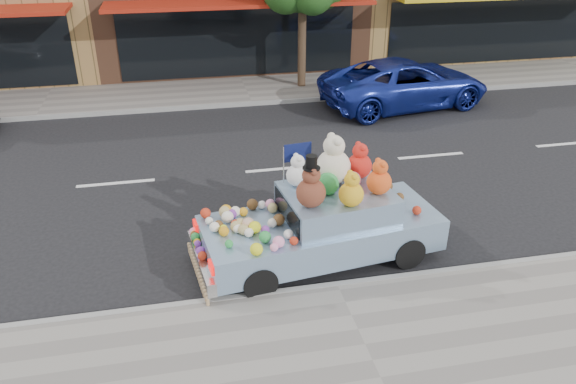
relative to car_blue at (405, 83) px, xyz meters
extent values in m
plane|color=black|center=(-4.83, -3.97, -0.76)|extent=(120.00, 120.00, 0.00)
cube|color=gray|center=(-4.83, -10.47, -0.70)|extent=(60.00, 3.00, 0.12)
cube|color=gray|center=(-4.83, 2.53, -0.70)|extent=(60.00, 3.00, 0.12)
cube|color=gray|center=(-4.83, -8.97, -0.69)|extent=(60.00, 0.12, 0.13)
cube|color=gray|center=(-4.83, 1.03, -0.69)|extent=(60.00, 0.12, 0.13)
cube|color=black|center=(-4.83, 4.01, 0.64)|extent=(8.50, 0.06, 2.40)
cube|color=#A01E0E|center=(-4.83, 3.13, 2.14)|extent=(9.00, 1.80, 0.12)
cube|color=black|center=(5.17, 4.01, 0.64)|extent=(8.50, 0.06, 2.40)
cylinder|color=#38281C|center=(-2.83, 2.53, 0.84)|extent=(0.28, 0.28, 3.20)
imported|color=#1C2D9B|center=(0.00, 0.00, 0.00)|extent=(5.78, 3.36, 1.51)
cylinder|color=black|center=(-3.38, -8.57, -0.46)|extent=(0.62, 0.27, 0.60)
cylinder|color=black|center=(-3.57, -7.02, -0.46)|extent=(0.62, 0.27, 0.60)
cylinder|color=black|center=(-6.16, -8.92, -0.46)|extent=(0.62, 0.27, 0.60)
cylinder|color=black|center=(-6.35, -7.37, -0.46)|extent=(0.62, 0.27, 0.60)
cube|color=#7E9CBC|center=(-4.87, -7.97, -0.21)|extent=(4.48, 2.23, 0.60)
cube|color=#7E9CBC|center=(-4.57, -7.93, 0.34)|extent=(2.07, 1.73, 0.50)
cube|color=silver|center=(-7.07, -8.25, -0.36)|extent=(0.38, 1.79, 0.26)
cube|color=red|center=(-6.93, -8.92, -0.04)|extent=(0.09, 0.29, 0.16)
cube|color=red|center=(-7.10, -7.57, -0.04)|extent=(0.09, 0.29, 0.16)
cube|color=black|center=(-5.51, -8.05, 0.34)|extent=(0.20, 1.29, 0.40)
sphere|color=#612C1B|center=(-5.17, -8.36, 0.85)|extent=(0.51, 0.51, 0.51)
sphere|color=#612C1B|center=(-5.17, -8.36, 1.17)|extent=(0.31, 0.31, 0.31)
sphere|color=#612C1B|center=(-5.17, -8.47, 1.27)|extent=(0.12, 0.12, 0.12)
sphere|color=#612C1B|center=(-5.17, -8.25, 1.27)|extent=(0.12, 0.12, 0.12)
cylinder|color=black|center=(-5.17, -8.36, 1.30)|extent=(0.30, 0.30, 0.02)
cylinder|color=black|center=(-5.17, -8.36, 1.41)|extent=(0.19, 0.19, 0.22)
sphere|color=beige|center=(-4.56, -7.58, 0.91)|extent=(0.64, 0.64, 0.64)
sphere|color=beige|center=(-4.56, -7.58, 1.32)|extent=(0.40, 0.40, 0.40)
sphere|color=beige|center=(-4.56, -7.72, 1.45)|extent=(0.15, 0.15, 0.15)
sphere|color=beige|center=(-4.56, -7.44, 1.45)|extent=(0.15, 0.15, 0.15)
sphere|color=#E54715|center=(-3.88, -8.15, 0.81)|extent=(0.44, 0.44, 0.44)
sphere|color=#E54715|center=(-3.88, -8.15, 1.10)|extent=(0.27, 0.27, 0.27)
sphere|color=#E54715|center=(-3.88, -8.24, 1.19)|extent=(0.10, 0.10, 0.10)
sphere|color=#E54715|center=(-3.88, -8.05, 1.19)|extent=(0.10, 0.10, 0.10)
sphere|color=red|center=(-4.02, -7.46, 0.83)|extent=(0.47, 0.47, 0.47)
sphere|color=red|center=(-4.02, -7.46, 1.13)|extent=(0.29, 0.29, 0.29)
sphere|color=red|center=(-4.02, -7.56, 1.22)|extent=(0.11, 0.11, 0.11)
sphere|color=red|center=(-4.02, -7.36, 1.22)|extent=(0.11, 0.11, 0.11)
sphere|color=white|center=(-5.22, -7.56, 0.80)|extent=(0.41, 0.41, 0.41)
sphere|color=white|center=(-5.22, -7.56, 1.07)|extent=(0.26, 0.26, 0.26)
sphere|color=white|center=(-5.22, -7.65, 1.15)|extent=(0.10, 0.10, 0.10)
sphere|color=white|center=(-5.22, -7.47, 1.15)|extent=(0.10, 0.10, 0.10)
sphere|color=orange|center=(-4.50, -8.48, 0.81)|extent=(0.43, 0.43, 0.43)
sphere|color=orange|center=(-4.50, -8.48, 1.08)|extent=(0.27, 0.27, 0.27)
sphere|color=orange|center=(-4.50, -8.57, 1.17)|extent=(0.10, 0.10, 0.10)
sphere|color=orange|center=(-4.50, -8.38, 1.17)|extent=(0.10, 0.10, 0.10)
sphere|color=#258A39|center=(-4.77, -7.96, 0.77)|extent=(0.40, 0.40, 0.40)
sphere|color=pink|center=(-4.28, -7.84, 0.74)|extent=(0.32, 0.32, 0.32)
sphere|color=#9F8E57|center=(-6.57, -7.56, 0.20)|extent=(0.21, 0.21, 0.21)
sphere|color=#9F8E57|center=(-5.69, -7.57, 0.19)|extent=(0.19, 0.19, 0.19)
sphere|color=pink|center=(-5.70, -7.40, 0.18)|extent=(0.18, 0.18, 0.18)
sphere|color=#9F8E57|center=(-6.34, -8.01, 0.19)|extent=(0.19, 0.19, 0.19)
sphere|color=pink|center=(-5.89, -8.84, 0.16)|extent=(0.14, 0.14, 0.14)
sphere|color=pink|center=(-5.80, -8.75, 0.19)|extent=(0.20, 0.20, 0.20)
sphere|color=#763094|center=(-5.94, -8.28, 0.17)|extent=(0.15, 0.15, 0.15)
sphere|color=#258A39|center=(-6.60, -8.59, 0.16)|extent=(0.14, 0.14, 0.14)
sphere|color=orange|center=(-6.54, -7.52, 0.20)|extent=(0.22, 0.22, 0.22)
sphere|color=white|center=(-5.58, -8.52, 0.18)|extent=(0.17, 0.17, 0.17)
sphere|color=#F5E9C3|center=(-6.38, -7.56, 0.19)|extent=(0.19, 0.19, 0.19)
sphere|color=white|center=(-5.86, -7.39, 0.17)|extent=(0.15, 0.15, 0.15)
sphere|color=#F5E9C3|center=(-5.79, -8.09, 0.18)|extent=(0.17, 0.17, 0.17)
sphere|color=#AC2812|center=(-6.91, -7.53, 0.19)|extent=(0.19, 0.19, 0.19)
sphere|color=orange|center=(-6.23, -7.59, 0.17)|extent=(0.16, 0.16, 0.16)
sphere|color=#CDD517|center=(-6.53, -7.76, 0.16)|extent=(0.13, 0.13, 0.13)
sphere|color=#4F3216|center=(-6.72, -7.97, 0.18)|extent=(0.17, 0.17, 0.17)
sphere|color=#CDD517|center=(-6.64, -8.08, 0.16)|extent=(0.14, 0.14, 0.14)
sphere|color=#F5E9C3|center=(-6.23, -8.32, 0.17)|extent=(0.16, 0.16, 0.16)
sphere|color=#AC2812|center=(-5.54, -8.72, 0.17)|extent=(0.15, 0.15, 0.15)
sphere|color=#F5E9C3|center=(-6.41, -8.14, 0.18)|extent=(0.17, 0.17, 0.17)
sphere|color=#AC2812|center=(-6.18, -8.82, 0.17)|extent=(0.16, 0.16, 0.16)
sphere|color=#4F3216|center=(-6.03, -7.38, 0.20)|extent=(0.21, 0.21, 0.21)
sphere|color=#F5E9C3|center=(-6.87, -7.77, 0.16)|extent=(0.14, 0.14, 0.14)
sphere|color=orange|center=(-6.65, -8.21, 0.18)|extent=(0.18, 0.18, 0.18)
sphere|color=#AC2812|center=(-6.42, -8.01, 0.18)|extent=(0.17, 0.17, 0.17)
sphere|color=#9F8E57|center=(-6.43, -8.09, 0.19)|extent=(0.19, 0.19, 0.19)
sphere|color=#258A39|center=(-5.99, -8.55, 0.20)|extent=(0.21, 0.21, 0.21)
sphere|color=#9F8E57|center=(-6.31, -8.23, 0.19)|extent=(0.19, 0.19, 0.19)
sphere|color=#4F3216|center=(-5.66, -8.04, 0.20)|extent=(0.21, 0.21, 0.21)
sphere|color=#763094|center=(-6.44, -7.62, 0.18)|extent=(0.17, 0.17, 0.17)
sphere|color=#F5E9C3|center=(-6.79, -8.03, 0.18)|extent=(0.18, 0.18, 0.18)
sphere|color=#4F3216|center=(-6.71, -7.94, 0.16)|extent=(0.13, 0.13, 0.13)
sphere|color=#CDD517|center=(-6.11, -8.22, 0.20)|extent=(0.22, 0.22, 0.22)
sphere|color=#CDD517|center=(-6.19, -8.90, 0.20)|extent=(0.21, 0.21, 0.21)
sphere|color=#F5E9C3|center=(-6.54, -7.76, 0.20)|extent=(0.22, 0.22, 0.22)
sphere|color=#D8A88C|center=(-6.21, -8.09, 0.21)|extent=(0.22, 0.22, 0.22)
sphere|color=#AC2812|center=(-7.05, -8.38, -0.15)|extent=(0.16, 0.16, 0.16)
sphere|color=#258A39|center=(-7.13, -7.76, -0.14)|extent=(0.17, 0.17, 0.17)
sphere|color=#763094|center=(-7.07, -8.24, -0.15)|extent=(0.16, 0.16, 0.16)
sphere|color=pink|center=(-7.06, -8.28, -0.16)|extent=(0.13, 0.13, 0.13)
sphere|color=#4F3216|center=(-7.14, -7.70, -0.15)|extent=(0.16, 0.16, 0.16)
sphere|color=#CDD517|center=(-7.14, -7.65, -0.16)|extent=(0.14, 0.14, 0.14)
sphere|color=pink|center=(-7.15, -7.57, -0.15)|extent=(0.16, 0.16, 0.16)
sphere|color=#763094|center=(-7.11, -7.95, -0.17)|extent=(0.12, 0.12, 0.12)
sphere|color=orange|center=(-7.11, -7.91, -0.16)|extent=(0.13, 0.13, 0.13)
sphere|color=#CDD517|center=(-3.45, -7.09, 0.20)|extent=(0.22, 0.22, 0.22)
sphere|color=#AC2812|center=(-3.12, -8.18, 0.18)|extent=(0.17, 0.17, 0.17)
sphere|color=#4F3216|center=(-3.24, -7.63, 0.18)|extent=(0.17, 0.17, 0.17)
sphere|color=#4F3216|center=(-3.29, -7.17, 0.19)|extent=(0.19, 0.19, 0.19)
cylinder|color=#997A54|center=(-7.04, -9.10, -0.59)|extent=(0.06, 0.06, 0.17)
sphere|color=#997A54|center=(-7.04, -9.10, -0.50)|extent=(0.07, 0.07, 0.07)
cylinder|color=#997A54|center=(-7.05, -9.00, -0.59)|extent=(0.06, 0.06, 0.17)
sphere|color=#997A54|center=(-7.05, -9.00, -0.50)|extent=(0.07, 0.07, 0.07)
cylinder|color=#997A54|center=(-7.06, -8.90, -0.59)|extent=(0.06, 0.06, 0.17)
sphere|color=#997A54|center=(-7.06, -8.90, -0.50)|extent=(0.07, 0.07, 0.07)
cylinder|color=#997A54|center=(-7.08, -8.80, -0.59)|extent=(0.06, 0.06, 0.17)
sphere|color=#997A54|center=(-7.08, -8.80, -0.50)|extent=(0.07, 0.07, 0.07)
cylinder|color=#997A54|center=(-7.09, -8.70, -0.59)|extent=(0.06, 0.06, 0.17)
sphere|color=#997A54|center=(-7.09, -8.70, -0.50)|extent=(0.07, 0.07, 0.07)
cylinder|color=#997A54|center=(-7.10, -8.61, -0.59)|extent=(0.06, 0.06, 0.17)
sphere|color=#997A54|center=(-7.10, -8.61, -0.50)|extent=(0.07, 0.07, 0.07)
cylinder|color=#997A54|center=(-7.12, -8.51, -0.59)|extent=(0.06, 0.06, 0.17)
sphere|color=#997A54|center=(-7.12, -8.51, -0.50)|extent=(0.07, 0.07, 0.07)
cylinder|color=#997A54|center=(-7.13, -8.41, -0.59)|extent=(0.06, 0.06, 0.17)
sphere|color=#997A54|center=(-7.13, -8.41, -0.50)|extent=(0.07, 0.07, 0.07)
cylinder|color=#997A54|center=(-7.14, -8.31, -0.59)|extent=(0.06, 0.06, 0.17)
sphere|color=#997A54|center=(-7.14, -8.31, -0.50)|extent=(0.07, 0.07, 0.07)
cylinder|color=#997A54|center=(-7.15, -8.21, -0.59)|extent=(0.06, 0.06, 0.17)
sphere|color=#997A54|center=(-7.15, -8.21, -0.50)|extent=(0.07, 0.07, 0.07)
cylinder|color=#997A54|center=(-7.17, -8.11, -0.59)|extent=(0.06, 0.06, 0.17)
sphere|color=#997A54|center=(-7.17, -8.11, -0.50)|extent=(0.07, 0.07, 0.07)
cylinder|color=#997A54|center=(-7.18, -8.01, -0.59)|extent=(0.06, 0.06, 0.17)
sphere|color=#997A54|center=(-7.18, -8.01, -0.50)|extent=(0.07, 0.07, 0.07)
cylinder|color=#997A54|center=(-7.19, -7.91, -0.59)|extent=(0.06, 0.06, 0.17)
sphere|color=#997A54|center=(-7.19, -7.91, -0.50)|extent=(0.07, 0.07, 0.07)
cylinder|color=#997A54|center=(-7.20, -7.81, -0.59)|extent=(0.06, 0.06, 0.17)
sphere|color=#997A54|center=(-7.20, -7.81, -0.50)|extent=(0.07, 0.07, 0.07)
cylinder|color=#997A54|center=(-7.22, -7.71, -0.59)|extent=(0.06, 0.06, 0.17)
sphere|color=#997A54|center=(-7.22, -7.71, -0.50)|extent=(0.07, 0.07, 0.07)
cylinder|color=#997A54|center=(-7.23, -7.61, -0.59)|extent=(0.06, 0.06, 0.17)
sphere|color=#997A54|center=(-7.23, -7.61, -0.50)|extent=(0.07, 0.07, 0.07)
cylinder|color=#997A54|center=(-7.24, -7.51, -0.59)|extent=(0.06, 0.06, 0.17)
sphere|color=#997A54|center=(-7.24, -7.51, -0.50)|extent=(0.07, 0.07, 0.07)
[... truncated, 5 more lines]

